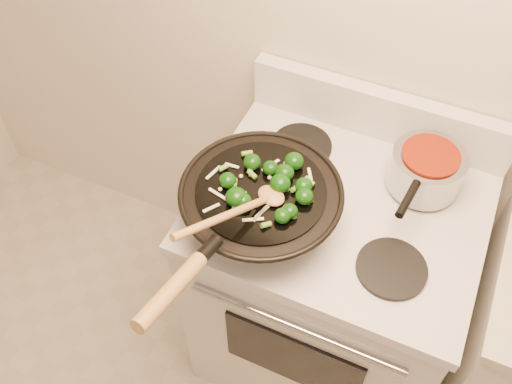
% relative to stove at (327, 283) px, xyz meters
% --- Properties ---
extents(stove, '(0.78, 0.67, 1.08)m').
position_rel_stove_xyz_m(stove, '(0.00, 0.00, 0.00)').
color(stove, silver).
rests_on(stove, ground).
extents(wok, '(0.42, 0.69, 0.25)m').
position_rel_stove_xyz_m(wok, '(-0.18, -0.16, 0.53)').
color(wok, black).
rests_on(wok, stove).
extents(stirfry, '(0.28, 0.25, 0.05)m').
position_rel_stove_xyz_m(stirfry, '(-0.16, -0.14, 0.61)').
color(stirfry, '#0C3508').
rests_on(stirfry, wok).
extents(wooden_spoon, '(0.16, 0.32, 0.14)m').
position_rel_stove_xyz_m(wooden_spoon, '(-0.18, -0.25, 0.63)').
color(wooden_spoon, '#A27540').
rests_on(wooden_spoon, wok).
extents(saucepan, '(0.20, 0.32, 0.12)m').
position_rel_stove_xyz_m(saucepan, '(0.18, 0.14, 0.52)').
color(saucepan, '#96999E').
rests_on(saucepan, stove).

